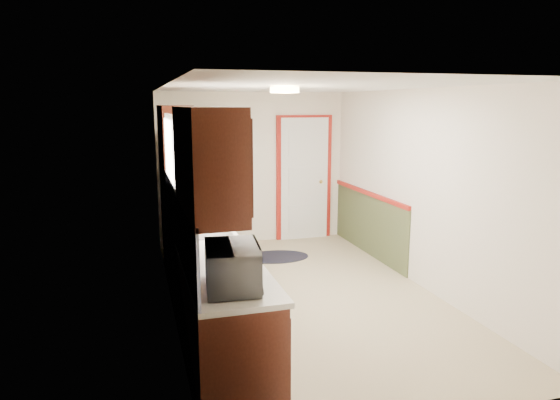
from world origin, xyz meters
TOP-DOWN VIEW (x-y plane):
  - room_shell at (0.00, 0.00)m, footprint 3.20×5.20m
  - kitchen_run at (-1.24, -0.29)m, footprint 0.63×4.00m
  - back_wall_trim at (0.99, 2.21)m, footprint 1.12×2.30m
  - ceiling_fixture at (-0.30, -0.20)m, footprint 0.30×0.30m
  - microwave at (-1.20, -1.91)m, footprint 0.37×0.58m
  - refrigerator at (-1.02, 2.05)m, footprint 0.80×0.78m
  - rug at (0.10, 1.55)m, footprint 1.03×0.73m
  - cooktop at (-1.19, 1.40)m, footprint 0.47×0.56m

SIDE VIEW (x-z plane):
  - rug at x=0.10m, z-range 0.00..0.01m
  - kitchen_run at x=-1.24m, z-range -0.29..1.91m
  - back_wall_trim at x=0.99m, z-range -0.15..1.93m
  - refrigerator at x=-1.02m, z-range 0.00..1.83m
  - cooktop at x=-1.19m, z-range 0.94..0.96m
  - microwave at x=-1.20m, z-range 0.94..1.31m
  - room_shell at x=0.00m, z-range -0.06..2.46m
  - ceiling_fixture at x=-0.30m, z-range 2.33..2.39m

